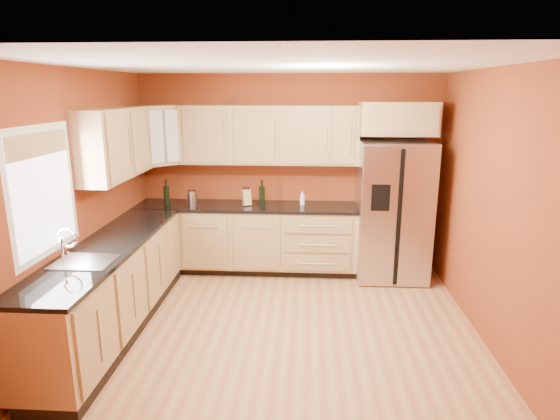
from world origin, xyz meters
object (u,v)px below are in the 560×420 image
object	(u,v)px
knife_block	(247,197)
wine_bottle_a	(262,192)
canister_left	(193,198)
soap_dispenser	(302,198)
refrigerator	(392,211)

from	to	relation	value
knife_block	wine_bottle_a	bearing A→B (deg)	-21.21
wine_bottle_a	knife_block	world-z (taller)	wine_bottle_a
canister_left	soap_dispenser	size ratio (longest dim) A/B	1.04
canister_left	soap_dispenser	world-z (taller)	canister_left
canister_left	soap_dispenser	distance (m)	1.43
soap_dispenser	wine_bottle_a	bearing A→B (deg)	-175.26
refrigerator	canister_left	world-z (taller)	refrigerator
knife_block	soap_dispenser	size ratio (longest dim) A/B	1.16
knife_block	canister_left	bearing A→B (deg)	160.17
wine_bottle_a	soap_dispenser	xyz separation A→B (m)	(0.53, 0.04, -0.08)
knife_block	refrigerator	bearing A→B (deg)	-26.63
refrigerator	soap_dispenser	distance (m)	1.17
refrigerator	knife_block	size ratio (longest dim) A/B	8.60
canister_left	soap_dispenser	bearing A→B (deg)	4.64
canister_left	knife_block	world-z (taller)	knife_block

